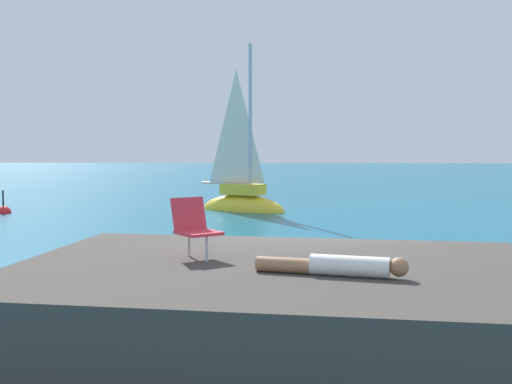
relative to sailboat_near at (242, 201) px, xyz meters
The scene contains 8 objects.
ground_plane 12.29m from the sailboat_near, 80.46° to the right, with size 160.00×160.00×0.00m, color #0F5675.
shore_ledge 15.76m from the sailboat_near, 84.11° to the right, with size 6.62×4.64×0.96m, color #423D38.
boulder_seaward 13.18m from the sailboat_near, 87.64° to the right, with size 0.82×0.65×0.45m, color #3B3637.
boulder_inland 13.61m from the sailboat_near, 84.75° to the right, with size 0.72×0.58×0.40m, color #3A4139.
sailboat_near is the anchor object (origin of this frame).
person_sunbather 16.53m from the sailboat_near, 81.92° to the right, with size 1.74×0.58×0.25m.
beach_chair 15.34m from the sailboat_near, 88.13° to the right, with size 0.75×0.76×0.80m.
marker_buoy 8.76m from the sailboat_near, behind, with size 0.56×0.56×1.13m.
Camera 1 is at (-0.29, -11.30, 2.45)m, focal length 43.59 mm.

